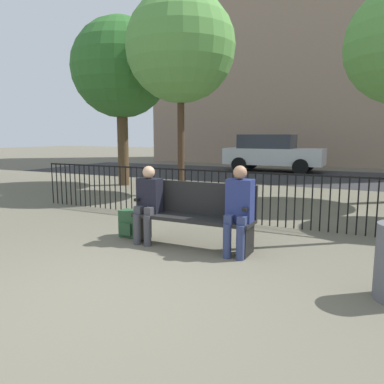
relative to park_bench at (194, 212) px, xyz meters
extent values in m
plane|color=#605B4C|center=(0.00, -1.93, -0.49)|extent=(80.00, 80.00, 0.00)
cube|color=black|center=(0.00, -0.08, -0.07)|extent=(1.77, 0.45, 0.05)
cube|color=black|center=(0.00, 0.12, 0.19)|extent=(1.77, 0.05, 0.47)
cube|color=black|center=(-0.82, -0.08, -0.29)|extent=(0.06, 0.38, 0.40)
cube|color=black|center=(0.82, -0.08, -0.29)|extent=(0.06, 0.38, 0.40)
cube|color=black|center=(-0.82, -0.08, 0.16)|extent=(0.06, 0.38, 0.04)
cube|color=black|center=(0.82, -0.08, 0.16)|extent=(0.06, 0.38, 0.04)
cylinder|color=#3D3D42|center=(-0.79, -0.30, -0.27)|extent=(0.11, 0.11, 0.45)
cylinder|color=#3D3D42|center=(-0.61, -0.30, -0.27)|extent=(0.11, 0.11, 0.45)
cube|color=#3D3D42|center=(-0.79, -0.20, 0.01)|extent=(0.11, 0.20, 0.12)
cube|color=#3D3D42|center=(-0.61, -0.20, 0.01)|extent=(0.11, 0.20, 0.12)
cube|color=black|center=(-0.70, -0.08, 0.21)|extent=(0.34, 0.22, 0.51)
sphere|color=tan|center=(-0.70, -0.10, 0.56)|extent=(0.18, 0.18, 0.18)
cylinder|color=navy|center=(0.62, -0.30, -0.27)|extent=(0.11, 0.11, 0.45)
cylinder|color=navy|center=(0.80, -0.30, -0.27)|extent=(0.11, 0.11, 0.45)
cube|color=navy|center=(0.62, -0.20, 0.01)|extent=(0.11, 0.20, 0.12)
cube|color=navy|center=(0.80, -0.20, 0.01)|extent=(0.11, 0.20, 0.12)
cube|color=navy|center=(0.71, -0.08, 0.24)|extent=(0.34, 0.22, 0.57)
sphere|color=#A37556|center=(0.71, -0.10, 0.61)|extent=(0.18, 0.18, 0.18)
cube|color=#284C2D|center=(-1.13, 0.02, -0.28)|extent=(0.30, 0.22, 0.42)
cube|color=#284C2D|center=(-1.13, -0.12, -0.35)|extent=(0.21, 0.04, 0.19)
cylinder|color=black|center=(-4.50, 1.67, -0.02)|extent=(0.02, 0.02, 0.95)
cylinder|color=black|center=(-4.36, 1.67, -0.02)|extent=(0.02, 0.02, 0.95)
cylinder|color=black|center=(-4.22, 1.67, -0.02)|extent=(0.02, 0.02, 0.95)
cylinder|color=black|center=(-4.08, 1.67, -0.02)|extent=(0.02, 0.02, 0.95)
cylinder|color=black|center=(-3.94, 1.67, -0.02)|extent=(0.02, 0.02, 0.95)
cylinder|color=black|center=(-3.80, 1.67, -0.02)|extent=(0.02, 0.02, 0.95)
cylinder|color=black|center=(-3.66, 1.67, -0.02)|extent=(0.02, 0.02, 0.95)
cylinder|color=black|center=(-3.52, 1.67, -0.02)|extent=(0.02, 0.02, 0.95)
cylinder|color=black|center=(-3.38, 1.67, -0.02)|extent=(0.02, 0.02, 0.95)
cylinder|color=black|center=(-3.24, 1.67, -0.02)|extent=(0.02, 0.02, 0.95)
cylinder|color=black|center=(-3.10, 1.67, -0.02)|extent=(0.02, 0.02, 0.95)
cylinder|color=black|center=(-2.96, 1.67, -0.02)|extent=(0.02, 0.02, 0.95)
cylinder|color=black|center=(-2.82, 1.67, -0.02)|extent=(0.02, 0.02, 0.95)
cylinder|color=black|center=(-2.68, 1.67, -0.02)|extent=(0.02, 0.02, 0.95)
cylinder|color=black|center=(-2.54, 1.67, -0.02)|extent=(0.02, 0.02, 0.95)
cylinder|color=black|center=(-2.40, 1.67, -0.02)|extent=(0.02, 0.02, 0.95)
cylinder|color=black|center=(-2.26, 1.67, -0.02)|extent=(0.02, 0.02, 0.95)
cylinder|color=black|center=(-2.12, 1.67, -0.02)|extent=(0.02, 0.02, 0.95)
cylinder|color=black|center=(-1.98, 1.67, -0.02)|extent=(0.02, 0.02, 0.95)
cylinder|color=black|center=(-1.84, 1.67, -0.02)|extent=(0.02, 0.02, 0.95)
cylinder|color=black|center=(-1.70, 1.67, -0.02)|extent=(0.02, 0.02, 0.95)
cylinder|color=black|center=(-1.56, 1.67, -0.02)|extent=(0.02, 0.02, 0.95)
cylinder|color=black|center=(-1.42, 1.67, -0.02)|extent=(0.02, 0.02, 0.95)
cylinder|color=black|center=(-1.28, 1.67, -0.02)|extent=(0.02, 0.02, 0.95)
cylinder|color=black|center=(-1.14, 1.67, -0.02)|extent=(0.02, 0.02, 0.95)
cylinder|color=black|center=(-1.00, 1.67, -0.02)|extent=(0.02, 0.02, 0.95)
cylinder|color=black|center=(-0.86, 1.67, -0.02)|extent=(0.02, 0.02, 0.95)
cylinder|color=black|center=(-0.72, 1.67, -0.02)|extent=(0.02, 0.02, 0.95)
cylinder|color=black|center=(-0.58, 1.67, -0.02)|extent=(0.02, 0.02, 0.95)
cylinder|color=black|center=(-0.44, 1.67, -0.02)|extent=(0.02, 0.02, 0.95)
cylinder|color=black|center=(-0.30, 1.67, -0.02)|extent=(0.02, 0.02, 0.95)
cylinder|color=black|center=(-0.16, 1.67, -0.02)|extent=(0.02, 0.02, 0.95)
cylinder|color=black|center=(-0.02, 1.67, -0.02)|extent=(0.02, 0.02, 0.95)
cylinder|color=black|center=(0.12, 1.67, -0.02)|extent=(0.02, 0.02, 0.95)
cylinder|color=black|center=(0.26, 1.67, -0.02)|extent=(0.02, 0.02, 0.95)
cylinder|color=black|center=(0.40, 1.67, -0.02)|extent=(0.02, 0.02, 0.95)
cylinder|color=black|center=(0.54, 1.67, -0.02)|extent=(0.02, 0.02, 0.95)
cylinder|color=black|center=(0.68, 1.67, -0.02)|extent=(0.02, 0.02, 0.95)
cylinder|color=black|center=(0.82, 1.67, -0.02)|extent=(0.02, 0.02, 0.95)
cylinder|color=black|center=(0.96, 1.67, -0.02)|extent=(0.02, 0.02, 0.95)
cylinder|color=black|center=(1.10, 1.67, -0.02)|extent=(0.02, 0.02, 0.95)
cylinder|color=black|center=(1.24, 1.67, -0.02)|extent=(0.02, 0.02, 0.95)
cylinder|color=black|center=(1.38, 1.67, -0.02)|extent=(0.02, 0.02, 0.95)
cylinder|color=black|center=(1.52, 1.67, -0.02)|extent=(0.02, 0.02, 0.95)
cylinder|color=black|center=(1.66, 1.67, -0.02)|extent=(0.02, 0.02, 0.95)
cylinder|color=black|center=(1.80, 1.67, -0.02)|extent=(0.02, 0.02, 0.95)
cylinder|color=black|center=(1.94, 1.67, -0.02)|extent=(0.02, 0.02, 0.95)
cylinder|color=black|center=(2.08, 1.67, -0.02)|extent=(0.02, 0.02, 0.95)
cylinder|color=black|center=(2.22, 1.67, -0.02)|extent=(0.02, 0.02, 0.95)
cylinder|color=black|center=(2.36, 1.67, -0.02)|extent=(0.02, 0.02, 0.95)
cube|color=black|center=(0.00, 1.67, 0.44)|extent=(9.00, 0.03, 0.03)
cylinder|color=#422D1E|center=(-2.39, 4.15, 1.03)|extent=(0.18, 0.18, 3.05)
sphere|color=#569342|center=(-2.39, 4.15, 3.33)|extent=(2.82, 2.82, 2.82)
cylinder|color=#4C3823|center=(-4.95, 5.07, 0.91)|extent=(0.34, 0.34, 2.81)
sphere|color=#2D6628|center=(-4.95, 5.07, 3.15)|extent=(3.03, 3.03, 3.03)
cube|color=#2B2B2D|center=(0.00, 10.07, -0.49)|extent=(24.00, 6.00, 0.01)
cube|color=silver|center=(-1.70, 11.62, 0.18)|extent=(4.20, 1.70, 0.70)
cube|color=#2D333D|center=(-2.01, 11.62, 0.83)|extent=(2.31, 1.56, 0.60)
cylinder|color=black|center=(-0.40, 10.75, -0.17)|extent=(0.64, 0.20, 0.64)
cylinder|color=black|center=(-0.40, 12.49, -0.17)|extent=(0.64, 0.20, 0.64)
cylinder|color=black|center=(-3.00, 10.75, -0.17)|extent=(0.64, 0.20, 0.64)
cylinder|color=black|center=(-3.00, 12.49, -0.17)|extent=(0.64, 0.20, 0.64)
cube|color=gray|center=(0.00, 18.07, 7.62)|extent=(20.00, 6.00, 16.24)
camera|label=1|loc=(2.27, -4.73, 1.09)|focal=35.00mm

